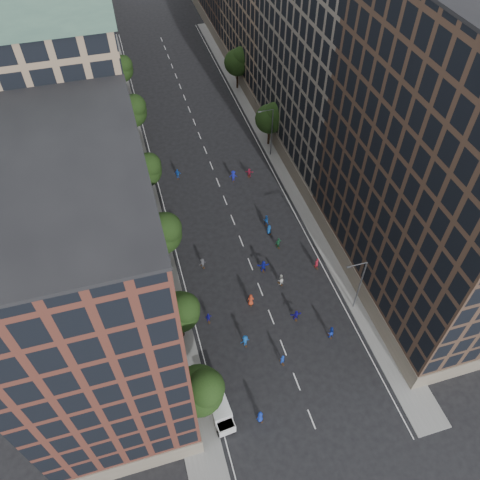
{
  "coord_description": "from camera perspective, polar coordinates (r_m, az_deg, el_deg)",
  "views": [
    {
      "loc": [
        -12.87,
        -16.57,
        50.32
      ],
      "look_at": [
        -0.62,
        25.49,
        2.0
      ],
      "focal_mm": 35.0,
      "sensor_mm": 36.0,
      "label": 1
    }
  ],
  "objects": [
    {
      "name": "skater_3",
      "position": [
        57.08,
        0.61,
        -12.19
      ],
      "size": [
        1.24,
        0.84,
        1.78
      ],
      "primitive_type": "imported",
      "rotation": [
        0.0,
        0.0,
        3.31
      ],
      "color": "#124899",
      "rests_on": "ground"
    },
    {
      "name": "sidewalk_right",
      "position": [
        85.13,
        4.1,
        11.5
      ],
      "size": [
        4.0,
        105.0,
        0.15
      ],
      "primitive_type": "cube",
      "color": "slate",
      "rests_on": "ground"
    },
    {
      "name": "bldg_left_b",
      "position": [
        61.7,
        -19.68,
        12.19
      ],
      "size": [
        14.0,
        26.0,
        34.0
      ],
      "primitive_type": "cube",
      "color": "#836C55",
      "rests_on": "ground"
    },
    {
      "name": "skater_12",
      "position": [
        68.38,
        3.56,
        1.28
      ],
      "size": [
        0.91,
        0.75,
        1.6
      ],
      "primitive_type": "imported",
      "rotation": [
        0.0,
        0.0,
        3.51
      ],
      "color": "#124698",
      "rests_on": "ground"
    },
    {
      "name": "streetlamp_near",
      "position": [
        58.26,
        14.29,
        -5.11
      ],
      "size": [
        2.64,
        0.22,
        9.06
      ],
      "color": "#595B60",
      "rests_on": "ground"
    },
    {
      "name": "tree_left_1",
      "position": [
        54.16,
        -7.22,
        -8.54
      ],
      "size": [
        4.8,
        4.8,
        8.21
      ],
      "color": "black",
      "rests_on": "ground"
    },
    {
      "name": "tree_left_5",
      "position": [
        99.07,
        -14.24,
        19.63
      ],
      "size": [
        4.8,
        4.8,
        8.33
      ],
      "color": "black",
      "rests_on": "ground"
    },
    {
      "name": "sidewalk_left",
      "position": [
        81.42,
        -12.25,
        8.48
      ],
      "size": [
        4.0,
        105.0,
        0.15
      ],
      "primitive_type": "cube",
      "color": "slate",
      "rests_on": "ground"
    },
    {
      "name": "skater_10",
      "position": [
        66.53,
        4.69,
        -0.37
      ],
      "size": [
        1.14,
        0.68,
        1.82
      ],
      "primitive_type": "imported",
      "rotation": [
        0.0,
        0.0,
        3.38
      ],
      "color": "#1A5833",
      "rests_on": "ground"
    },
    {
      "name": "bldg_right_b",
      "position": [
        76.34,
        11.03,
        20.69
      ],
      "size": [
        14.0,
        28.0,
        33.0
      ],
      "primitive_type": "cube",
      "color": "#70675C",
      "rests_on": "ground"
    },
    {
      "name": "skater_0",
      "position": [
        53.14,
        2.47,
        -20.71
      ],
      "size": [
        1.04,
        0.89,
        1.81
      ],
      "primitive_type": "imported",
      "rotation": [
        0.0,
        0.0,
        3.57
      ],
      "color": "#122A98",
      "rests_on": "ground"
    },
    {
      "name": "skater_5",
      "position": [
        59.49,
        6.84,
        -9.1
      ],
      "size": [
        1.49,
        0.57,
        1.58
      ],
      "primitive_type": "imported",
      "rotation": [
        0.0,
        0.0,
        3.07
      ],
      "color": "#19118F",
      "rests_on": "ground"
    },
    {
      "name": "skater_2",
      "position": [
        58.66,
        10.97,
        -10.99
      ],
      "size": [
        1.0,
        0.84,
        1.86
      ],
      "primitive_type": "imported",
      "rotation": [
        0.0,
        0.0,
        3.3
      ],
      "color": "#1530AF",
      "rests_on": "ground"
    },
    {
      "name": "skater_17",
      "position": [
        77.71,
        1.13,
        8.18
      ],
      "size": [
        1.51,
        0.99,
        1.56
      ],
      "primitive_type": "imported",
      "rotation": [
        0.0,
        0.0,
        2.74
      ],
      "color": "#A01A39",
      "rests_on": "ground"
    },
    {
      "name": "skater_9",
      "position": [
        64.26,
        -4.6,
        -2.83
      ],
      "size": [
        1.16,
        0.88,
        1.59
      ],
      "primitive_type": "imported",
      "rotation": [
        0.0,
        0.0,
        3.46
      ],
      "color": "#3F4044",
      "rests_on": "ground"
    },
    {
      "name": "skater_15",
      "position": [
        76.81,
        -0.82,
        7.81
      ],
      "size": [
        1.38,
        1.0,
        1.91
      ],
      "primitive_type": "imported",
      "rotation": [
        0.0,
        0.0,
        2.89
      ],
      "color": "#131BA1",
      "rests_on": "ground"
    },
    {
      "name": "streetlamp_far",
      "position": [
        79.81,
        3.76,
        13.24
      ],
      "size": [
        2.64,
        0.22,
        9.06
      ],
      "color": "#595B60",
      "rests_on": "ground"
    },
    {
      "name": "skater_4",
      "position": [
        59.06,
        -3.87,
        -9.43
      ],
      "size": [
        0.89,
        0.39,
        1.51
      ],
      "primitive_type": "imported",
      "rotation": [
        0.0,
        0.0,
        3.16
      ],
      "color": "#151190",
      "rests_on": "ground"
    },
    {
      "name": "bldg_left_c",
      "position": [
        83.17,
        -19.91,
        19.22
      ],
      "size": [
        14.0,
        20.0,
        28.0
      ],
      "primitive_type": "cube",
      "color": "#4F271E",
      "rests_on": "ground"
    },
    {
      "name": "bldg_left_a",
      "position": [
        45.22,
        -17.62,
        -6.84
      ],
      "size": [
        14.0,
        22.0,
        30.0
      ],
      "primitive_type": "cube",
      "color": "#4F271E",
      "rests_on": "ground"
    },
    {
      "name": "skater_13",
      "position": [
        69.34,
        -7.75,
        1.76
      ],
      "size": [
        0.71,
        0.54,
        1.76
      ],
      "primitive_type": "imported",
      "rotation": [
        0.0,
        0.0,
        3.35
      ],
      "color": "#1441A4",
      "rests_on": "ground"
    },
    {
      "name": "tree_right_b",
      "position": [
        98.4,
        -0.2,
        21.0
      ],
      "size": [
        5.2,
        5.2,
        8.83
      ],
      "color": "black",
      "rests_on": "ground"
    },
    {
      "name": "skater_1",
      "position": [
        56.19,
        5.19,
        -14.31
      ],
      "size": [
        0.67,
        0.51,
        1.64
      ],
      "primitive_type": "imported",
      "rotation": [
        0.0,
        0.0,
        3.36
      ],
      "color": "#1539AA",
      "rests_on": "ground"
    },
    {
      "name": "tree_left_3",
      "position": [
        71.88,
        -11.35,
        8.5
      ],
      "size": [
        5.0,
        5.0,
        8.58
      ],
      "color": "black",
      "rests_on": "ground"
    },
    {
      "name": "skater_14",
      "position": [
        69.6,
        3.19,
        2.42
      ],
      "size": [
        0.97,
        0.84,
        1.72
      ],
      "primitive_type": "imported",
      "rotation": [
        0.0,
        0.0,
        2.88
      ],
      "color": "navy",
      "rests_on": "ground"
    },
    {
      "name": "bldg_right_a",
      "position": [
        55.29,
        23.41,
        7.64
      ],
      "size": [
        14.0,
        30.0,
        36.0
      ],
      "primitive_type": "cube",
      "color": "#422F23",
      "rests_on": "ground"
    },
    {
      "name": "skater_11",
      "position": [
        63.63,
        2.86,
        -3.21
      ],
      "size": [
        1.76,
        0.76,
        1.84
      ],
      "primitive_type": "imported",
      "rotation": [
        0.0,
        0.0,
        3.01
      ],
      "color": "#131A9F",
      "rests_on": "ground"
    },
    {
      "name": "skater_6",
      "position": [
        60.2,
        1.32,
        -7.32
      ],
      "size": [
        1.0,
        0.72,
        1.89
      ],
      "primitive_type": "imported",
      "rotation": [
        0.0,
        0.0,
        3.0
      ],
      "color": "#A9351C",
      "rests_on": "ground"
    },
    {
      "name": "tree_right_a",
      "position": [
        82.07,
        3.81,
        14.7
      ],
      "size": [
        5.0,
        5.0,
        8.39
      ],
      "color": "black",
      "rests_on": "ground"
    },
    {
      "name": "skater_8",
      "position": [
        62.34,
        4.97,
        -4.86
      ],
      "size": [
        1.1,
        1.0,
        1.85
      ],
      "primitive_type": "imported",
      "rotation": [
        0.0,
        0.0,
        3.54
      ],
      "color": "silver",
      "rests_on": "ground"
    },
    {
      "name": "tree_left_2",
      "position": [
        61.1,
        -9.47,
        0.96
      ],
      "size": [
        5.6,
        5.6,
        9.45
      ],
      "color": "black",
      "rests_on": "ground"
    },
    {
      "name": "tree_left_0",
      "position": [
        48.87,
        -4.83,
        -17.74
      ],
      "size": [
        5.2,
        5.2,
        8.83
      ],
      "color": "black",
      "rests_on": "ground"
    },
    {
      "name": "skater_16",
      "position": [
        77.96,
        -7.6,
        7.98
      ],
      "size": [
        1.14,
        0.77,
        1.79
      ],
      "primitive_type": "imported",
      "rotation": [
        0.0,
        0.0,
        2.79
      ],
      "color": "blue",
      "rests_on": "ground"
    },
    {
      "name": "ground",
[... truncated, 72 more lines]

